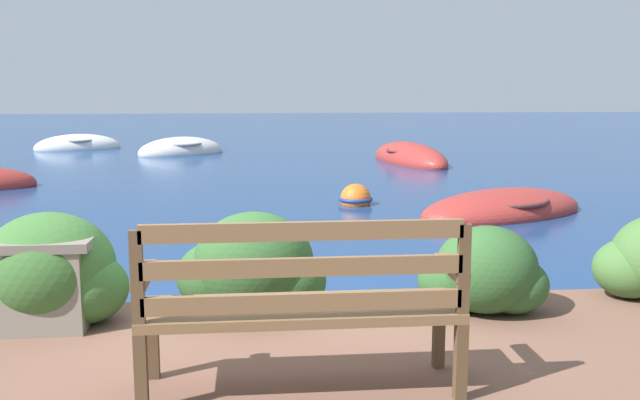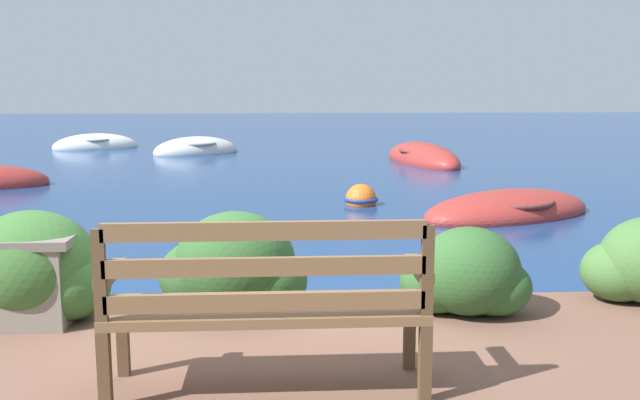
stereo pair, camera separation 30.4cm
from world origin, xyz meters
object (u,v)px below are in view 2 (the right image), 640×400
object	(u,v)px
rowboat_far	(423,160)
mooring_buoy	(361,199)
rowboat_outer	(196,151)
park_bench	(267,301)
rowboat_nearest	(508,212)
rowboat_distant	(96,146)

from	to	relation	value
rowboat_far	mooring_buoy	distance (m)	6.09
rowboat_outer	mooring_buoy	size ratio (longest dim) A/B	4.97
park_bench	mooring_buoy	bearing A→B (deg)	85.37
rowboat_nearest	rowboat_distant	distance (m)	13.69
rowboat_nearest	park_bench	bearing A→B (deg)	-143.48
rowboat_distant	mooring_buoy	distance (m)	11.74
rowboat_nearest	mooring_buoy	world-z (taller)	rowboat_nearest
rowboat_nearest	rowboat_distant	xyz separation A→B (m)	(-8.26, 10.91, 0.01)
rowboat_outer	rowboat_nearest	bearing A→B (deg)	90.40
rowboat_nearest	rowboat_outer	xyz separation A→B (m)	(-5.27, 9.26, 0.01)
rowboat_nearest	rowboat_far	distance (m)	6.76
rowboat_distant	rowboat_far	bearing A→B (deg)	131.57
park_bench	rowboat_outer	bearing A→B (deg)	103.64
mooring_buoy	park_bench	bearing A→B (deg)	-100.59
rowboat_outer	park_bench	bearing A→B (deg)	68.42
rowboat_far	rowboat_outer	world-z (taller)	rowboat_far
mooring_buoy	rowboat_nearest	bearing A→B (deg)	-28.54
rowboat_outer	rowboat_distant	world-z (taller)	rowboat_outer
park_bench	rowboat_nearest	size ratio (longest dim) A/B	0.55
park_bench	rowboat_far	bearing A→B (deg)	80.94
rowboat_nearest	rowboat_far	bearing A→B (deg)	63.17
rowboat_far	rowboat_outer	xyz separation A→B (m)	(-5.47, 2.51, 0.00)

